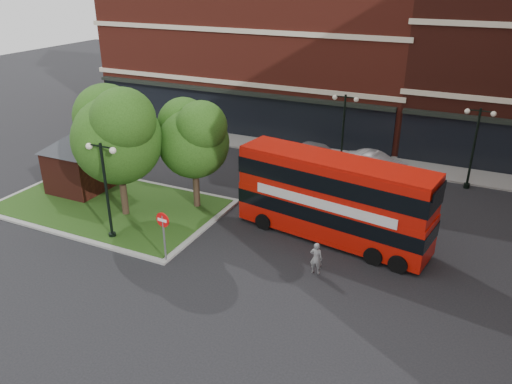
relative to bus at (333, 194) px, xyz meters
The scene contains 15 objects.
ground 6.98m from the bus, 131.27° to the right, with size 120.00×120.00×0.00m, color black.
pavement_far 12.58m from the bus, 110.45° to the left, with size 44.00×3.00×0.12m, color slate.
terrace_far_left 23.17m from the bus, 122.85° to the left, with size 26.00×12.00×14.00m, color maroon.
traffic_island 12.69m from the bus, behind, with size 12.60×7.60×0.15m.
kiosk 15.35m from the bus, behind, with size 6.51×6.51×3.60m.
tree_island_west 11.41m from the bus, 167.87° to the right, with size 5.40×4.71×7.21m.
tree_island_east 8.10m from the bus, behind, with size 4.46×3.90×6.29m.
lamp_island 10.90m from the bus, 154.32° to the right, with size 1.72×0.36×5.00m.
lamp_far_left 9.86m from the bus, 103.60° to the left, with size 1.72×0.36×5.00m.
lamp_far_right 11.15m from the bus, 59.33° to the left, with size 1.72×0.36×5.00m.
bus is the anchor object (origin of this frame).
woman 3.75m from the bus, 83.43° to the right, with size 0.56×0.36×1.52m, color gray.
car_silver 10.50m from the bus, 112.52° to the left, with size 1.78×4.42×1.51m, color #A1A3A8.
car_white 9.73m from the bus, 90.16° to the left, with size 1.47×4.21×1.39m, color white.
no_entry_sign 8.20m from the bus, 138.46° to the right, with size 0.70×0.12×2.53m.
Camera 1 is at (10.33, -16.45, 12.32)m, focal length 35.00 mm.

